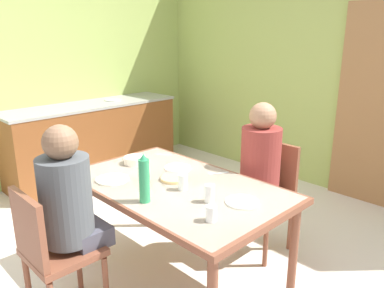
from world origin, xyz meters
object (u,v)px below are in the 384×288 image
Objects in this scene: water_bottle_green_near at (144,179)px; serving_bowl_center at (135,160)px; chair_far_diner at (268,190)px; kitchen_counter at (94,140)px; dining_table at (176,193)px; person_near_diner at (68,197)px; chair_near_diner at (51,249)px; person_far_diner at (259,160)px.

water_bottle_green_near is 0.72m from serving_bowl_center.
chair_far_diner is 5.12× the size of serving_bowl_center.
dining_table is at bearing -16.58° from kitchen_counter.
kitchen_counter reaches higher than dining_table.
water_bottle_green_near reaches higher than serving_bowl_center.
chair_near_diner is at bearing -90.00° from person_near_diner.
serving_bowl_center is at bearing 174.41° from dining_table.
water_bottle_green_near is (0.27, 0.49, 0.37)m from chair_near_diner.
chair_far_diner is (0.19, 0.81, -0.16)m from dining_table.
water_bottle_green_near is (-0.12, -0.99, 0.09)m from person_far_diner.
serving_bowl_center is (-0.34, 0.73, -0.03)m from person_near_diner.
person_near_diner is 1.00× the size of person_far_diner.
chair_far_diner is (0.39, 1.62, 0.00)m from chair_near_diner.
chair_near_diner and chair_far_diner have the same top height.
dining_table is at bearing 76.69° from chair_far_diner.
water_bottle_green_near is at bearing -31.37° from serving_bowl_center.
serving_bowl_center is at bearing -19.85° from kitchen_counter.
serving_bowl_center is (-0.73, -0.76, 0.26)m from chair_far_diner.
dining_table is 1.98× the size of person_far_diner.
dining_table is 0.85m from chair_far_diner.
chair_far_diner is at bearing 3.50° from kitchen_counter.
person_near_diner is 1.40m from person_far_diner.
person_near_diner is 0.45m from water_bottle_green_near.
person_far_diner is (0.39, 1.48, 0.28)m from chair_near_diner.
kitchen_counter reaches higher than serving_bowl_center.
chair_far_diner is at bearing 75.44° from person_near_diner.
water_bottle_green_near reaches higher than chair_far_diner.
person_near_diner is (-0.00, 0.14, 0.28)m from chair_near_diner.
chair_far_diner is 1.13× the size of person_near_diner.
chair_far_diner is at bearing 46.24° from serving_bowl_center.
water_bottle_green_near is at bearing -23.10° from kitchen_counter.
serving_bowl_center is (-0.61, 0.37, -0.12)m from water_bottle_green_near.
person_far_diner is (-0.00, -0.14, 0.28)m from chair_far_diner.
chair_far_diner reaches higher than dining_table.
chair_near_diner is 2.88× the size of water_bottle_green_near.
chair_far_diner reaches higher than serving_bowl_center.
person_near_diner reaches higher than chair_far_diner.
person_near_diner is (2.03, -1.34, 0.33)m from kitchen_counter.
chair_near_diner is 5.12× the size of serving_bowl_center.
dining_table is at bearing 76.55° from chair_near_diner.
person_far_diner is at bearing 75.44° from chair_near_diner.
chair_far_diner is 1.08m from serving_bowl_center.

